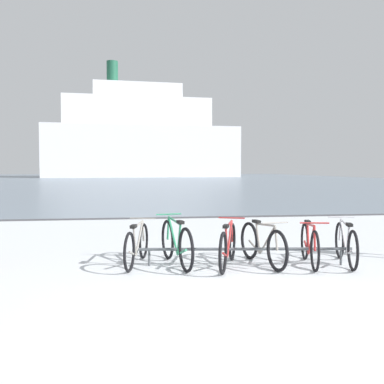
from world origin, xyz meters
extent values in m
cube|color=silver|center=(0.00, -1.00, -0.04)|extent=(80.00, 22.00, 0.08)
cube|color=slate|center=(0.00, 65.00, -0.04)|extent=(80.00, 110.00, 0.08)
cube|color=#47474C|center=(0.00, 10.00, -0.02)|extent=(80.00, 0.50, 0.05)
cylinder|color=#4C5156|center=(0.56, 2.68, 0.28)|extent=(3.58, 0.49, 0.05)
cylinder|color=#4C5156|center=(-1.05, 2.88, 0.14)|extent=(0.04, 0.04, 0.28)
cylinder|color=#4C5156|center=(2.17, 2.48, 0.14)|extent=(0.04, 0.04, 0.28)
torus|color=black|center=(-1.12, 3.51, 0.32)|extent=(0.20, 0.63, 0.64)
torus|color=black|center=(-1.38, 2.48, 0.32)|extent=(0.20, 0.63, 0.64)
cylinder|color=gray|center=(-1.21, 3.18, 0.43)|extent=(0.17, 0.55, 0.54)
cylinder|color=gray|center=(-1.29, 2.84, 0.41)|extent=(0.08, 0.20, 0.48)
cylinder|color=gray|center=(-1.23, 3.10, 0.67)|extent=(0.20, 0.68, 0.08)
cylinder|color=gray|center=(-1.33, 2.70, 0.25)|extent=(0.15, 0.46, 0.18)
cylinder|color=gray|center=(-1.13, 3.47, 0.51)|extent=(0.06, 0.12, 0.38)
cube|color=black|center=(-1.31, 2.77, 0.69)|extent=(0.13, 0.21, 0.05)
cylinder|color=gray|center=(-1.14, 3.43, 0.74)|extent=(0.45, 0.13, 0.02)
torus|color=black|center=(-0.70, 3.40, 0.36)|extent=(0.18, 0.71, 0.71)
torus|color=black|center=(-0.50, 2.34, 0.36)|extent=(0.18, 0.71, 0.71)
cylinder|color=#2D8C60|center=(-0.63, 3.05, 0.48)|extent=(0.14, 0.56, 0.60)
cylinder|color=#2D8C60|center=(-0.57, 2.71, 0.46)|extent=(0.07, 0.20, 0.54)
cylinder|color=#2D8C60|center=(-0.62, 2.97, 0.75)|extent=(0.17, 0.70, 0.09)
cylinder|color=#2D8C60|center=(-0.54, 2.56, 0.28)|extent=(0.12, 0.47, 0.19)
cylinder|color=#2D8C60|center=(-0.69, 3.36, 0.56)|extent=(0.06, 0.12, 0.42)
cube|color=black|center=(-0.55, 2.63, 0.76)|extent=(0.12, 0.21, 0.05)
cylinder|color=#2D8C60|center=(-0.68, 3.32, 0.82)|extent=(0.46, 0.11, 0.02)
torus|color=black|center=(0.43, 3.13, 0.33)|extent=(0.28, 0.64, 0.66)
torus|color=black|center=(0.05, 2.12, 0.33)|extent=(0.28, 0.64, 0.66)
cylinder|color=#B22D2D|center=(0.31, 2.80, 0.45)|extent=(0.23, 0.54, 0.56)
cylinder|color=#B22D2D|center=(0.18, 2.48, 0.43)|extent=(0.10, 0.20, 0.50)
cylinder|color=#B22D2D|center=(0.28, 2.73, 0.69)|extent=(0.28, 0.67, 0.08)
cylinder|color=#B22D2D|center=(0.13, 2.34, 0.26)|extent=(0.20, 0.45, 0.18)
cylinder|color=#B22D2D|center=(0.42, 3.09, 0.52)|extent=(0.07, 0.12, 0.39)
cube|color=black|center=(0.16, 2.40, 0.71)|extent=(0.15, 0.22, 0.05)
cylinder|color=#B22D2D|center=(0.40, 3.06, 0.77)|extent=(0.44, 0.19, 0.02)
torus|color=black|center=(0.94, 2.18, 0.33)|extent=(0.16, 0.67, 0.67)
torus|color=black|center=(0.76, 3.20, 0.33)|extent=(0.16, 0.67, 0.67)
cylinder|color=gray|center=(0.88, 2.51, 0.45)|extent=(0.13, 0.54, 0.56)
cylinder|color=gray|center=(0.83, 2.84, 0.43)|extent=(0.07, 0.19, 0.50)
cylinder|color=gray|center=(0.87, 2.59, 0.70)|extent=(0.15, 0.67, 0.08)
cylinder|color=gray|center=(0.80, 2.98, 0.26)|extent=(0.11, 0.45, 0.18)
cylinder|color=gray|center=(0.93, 2.21, 0.53)|extent=(0.05, 0.12, 0.39)
cube|color=black|center=(0.81, 2.92, 0.71)|extent=(0.11, 0.21, 0.05)
cylinder|color=gray|center=(0.93, 2.25, 0.77)|extent=(0.46, 0.10, 0.02)
torus|color=black|center=(1.52, 2.08, 0.33)|extent=(0.19, 0.66, 0.66)
torus|color=black|center=(1.74, 3.01, 0.33)|extent=(0.19, 0.66, 0.66)
cylinder|color=#B22D2D|center=(1.59, 2.38, 0.45)|extent=(0.15, 0.50, 0.56)
cylinder|color=#B22D2D|center=(1.66, 2.68, 0.43)|extent=(0.07, 0.18, 0.50)
cylinder|color=#B22D2D|center=(1.61, 2.45, 0.70)|extent=(0.17, 0.61, 0.08)
cylinder|color=#B22D2D|center=(1.69, 2.81, 0.26)|extent=(0.13, 0.41, 0.18)
cylinder|color=#B22D2D|center=(1.53, 2.12, 0.53)|extent=(0.06, 0.11, 0.39)
cube|color=black|center=(1.68, 2.75, 0.71)|extent=(0.12, 0.21, 0.05)
cylinder|color=#B22D2D|center=(1.54, 2.15, 0.77)|extent=(0.45, 0.13, 0.02)
torus|color=black|center=(2.41, 3.03, 0.33)|extent=(0.21, 0.65, 0.66)
torus|color=black|center=(2.15, 2.05, 0.33)|extent=(0.21, 0.65, 0.66)
cylinder|color=silver|center=(2.33, 2.71, 0.45)|extent=(0.17, 0.52, 0.56)
cylinder|color=silver|center=(2.24, 2.40, 0.42)|extent=(0.08, 0.19, 0.50)
cylinder|color=silver|center=(2.31, 2.64, 0.69)|extent=(0.21, 0.65, 0.08)
cylinder|color=silver|center=(2.20, 2.26, 0.26)|extent=(0.15, 0.44, 0.18)
cylinder|color=silver|center=(2.40, 3.00, 0.52)|extent=(0.06, 0.12, 0.39)
cube|color=black|center=(2.22, 2.32, 0.71)|extent=(0.13, 0.21, 0.05)
cylinder|color=silver|center=(2.39, 2.96, 0.76)|extent=(0.45, 0.14, 0.02)
cube|color=white|center=(0.95, 79.14, 4.65)|extent=(36.08, 14.09, 9.31)
cube|color=white|center=(0.07, 79.07, 11.87)|extent=(27.15, 11.71, 5.12)
cube|color=white|center=(0.07, 79.07, 15.73)|extent=(16.46, 9.19, 2.61)
cylinder|color=#1E593F|center=(-4.34, 78.74, 19.13)|extent=(2.06, 2.06, 4.19)
camera|label=1|loc=(-1.37, -4.48, 1.64)|focal=41.33mm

